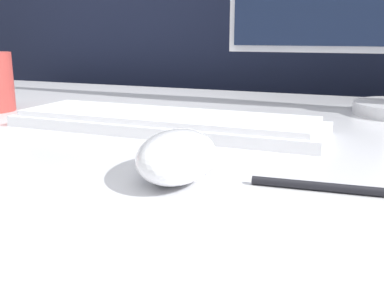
{
  "coord_description": "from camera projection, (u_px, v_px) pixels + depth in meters",
  "views": [
    {
      "loc": [
        0.13,
        -0.48,
        0.88
      ],
      "look_at": [
        -0.04,
        -0.07,
        0.77
      ],
      "focal_mm": 42.0,
      "sensor_mm": 36.0,
      "label": 1
    }
  ],
  "objects": [
    {
      "name": "partition_panel",
      "position": [
        317.0,
        141.0,
        1.18
      ],
      "size": [
        5.0,
        0.03,
        1.21
      ],
      "color": "black",
      "rests_on": "ground_plane"
    },
    {
      "name": "computer_mouse_near",
      "position": [
        177.0,
        155.0,
        0.43
      ],
      "size": [
        0.1,
        0.14,
        0.05
      ],
      "rotation": [
        0.0,
        0.0,
        0.24
      ],
      "color": "white",
      "rests_on": "desk"
    },
    {
      "name": "keyboard",
      "position": [
        164.0,
        122.0,
        0.65
      ],
      "size": [
        0.46,
        0.14,
        0.02
      ],
      "rotation": [
        0.0,
        0.0,
        -0.0
      ],
      "color": "white",
      "rests_on": "desk"
    },
    {
      "name": "pen",
      "position": [
        330.0,
        187.0,
        0.39
      ],
      "size": [
        0.14,
        0.02,
        0.01
      ],
      "rotation": [
        0.0,
        0.0,
        0.08
      ],
      "color": "black",
      "rests_on": "desk"
    }
  ]
}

